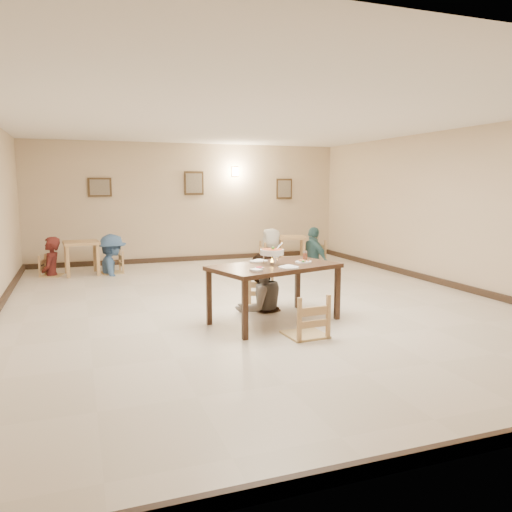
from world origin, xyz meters
name	(u,v)px	position (x,y,z in m)	size (l,w,h in m)	color
floor	(256,303)	(0.00, 0.00, 0.00)	(10.00, 10.00, 0.00)	beige
ceiling	(256,119)	(0.00, 0.00, 3.00)	(10.00, 10.00, 0.00)	white
wall_back	(190,203)	(0.00, 5.00, 1.50)	(10.00, 10.00, 0.00)	beige
wall_front	(499,251)	(0.00, -5.00, 1.50)	(10.00, 10.00, 0.00)	beige
wall_right	(454,209)	(4.00, 0.00, 1.50)	(10.00, 10.00, 0.00)	beige
baseboard_back	(191,259)	(0.00, 4.97, 0.06)	(8.00, 0.06, 0.12)	#332318
baseboard_front	(482,443)	(0.00, -4.97, 0.06)	(8.00, 0.06, 0.12)	#332318
baseboard_right	(449,284)	(3.97, 0.00, 0.06)	(0.06, 10.00, 0.12)	#332318
picture_a	(100,187)	(-2.20, 4.96, 1.90)	(0.55, 0.04, 0.45)	#3E2B17
picture_b	(194,183)	(0.10, 4.96, 2.00)	(0.50, 0.04, 0.60)	#3E2B17
picture_c	(284,189)	(2.60, 4.96, 1.85)	(0.45, 0.04, 0.55)	#3E2B17
wall_sconce	(235,172)	(1.20, 4.96, 2.30)	(0.16, 0.05, 0.22)	#FFD88C
main_table	(274,270)	(-0.14, -1.17, 0.75)	(1.99, 1.47, 0.83)	#3E2719
chair_far	(261,279)	(-0.04, -0.36, 0.47)	(0.45, 0.45, 0.95)	tan
chair_near	(305,296)	(-0.01, -1.93, 0.53)	(0.50, 0.50, 1.07)	tan
main_diner	(260,253)	(-0.08, -0.42, 0.90)	(0.87, 0.68, 1.79)	gray
curry_warmer	(272,252)	(-0.16, -1.13, 1.01)	(0.38, 0.34, 0.30)	silver
rice_plate_far	(259,261)	(-0.26, -0.84, 0.85)	(0.28, 0.28, 0.06)	white
rice_plate_near	(289,267)	(-0.06, -1.50, 0.85)	(0.28, 0.28, 0.06)	white
fried_plate	(303,261)	(0.33, -1.13, 0.85)	(0.25, 0.25, 0.05)	white
chili_dish	(259,268)	(-0.46, -1.41, 0.84)	(0.12, 0.12, 0.02)	white
napkin_cutlery	(256,270)	(-0.56, -1.57, 0.84)	(0.17, 0.24, 0.03)	white
drink_glass	(305,256)	(0.49, -0.86, 0.89)	(0.07, 0.07, 0.13)	white
bg_table_left	(81,248)	(-2.69, 3.82, 0.60)	(0.79, 0.79, 0.73)	tan
bg_table_right	(292,241)	(2.36, 3.86, 0.53)	(0.86, 0.86, 0.67)	tan
bg_chair_ll	(51,256)	(-3.32, 3.85, 0.43)	(0.41, 0.41, 0.87)	tan
bg_chair_lr	(112,252)	(-2.06, 3.76, 0.47)	(0.44, 0.44, 0.94)	tan
bg_chair_rl	(271,243)	(1.78, 3.81, 0.52)	(0.49, 0.49, 1.05)	tan
bg_chair_rr	(314,242)	(2.94, 3.80, 0.52)	(0.49, 0.49, 1.04)	tan
bg_diner_a	(50,237)	(-3.32, 3.85, 0.85)	(0.62, 0.41, 1.71)	#571D1A
bg_diner_b	(111,234)	(-2.06, 3.76, 0.88)	(1.13, 0.65, 1.75)	#3D608C
bg_diner_c	(271,228)	(1.78, 3.81, 0.89)	(0.87, 0.56, 1.77)	silver
bg_diner_d	(314,227)	(2.94, 3.80, 0.89)	(1.04, 0.43, 1.78)	teal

